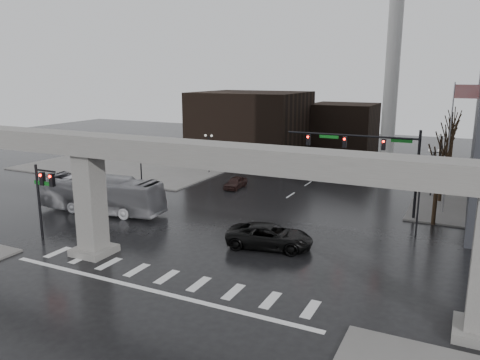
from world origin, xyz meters
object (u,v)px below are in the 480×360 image
(signal_mast_arm, at_px, (374,152))
(pickup_truck, at_px, (270,236))
(city_bus, at_px, (101,194))
(far_car, at_px, (235,183))

(signal_mast_arm, distance_m, pickup_truck, 14.02)
(city_bus, bearing_deg, pickup_truck, -100.40)
(pickup_truck, relative_size, far_car, 1.66)
(city_bus, height_order, far_car, city_bus)
(pickup_truck, xyz_separation_m, far_car, (-10.63, 15.50, -0.23))
(signal_mast_arm, relative_size, city_bus, 0.98)
(signal_mast_arm, height_order, pickup_truck, signal_mast_arm)
(signal_mast_arm, relative_size, far_car, 3.13)
(signal_mast_arm, bearing_deg, city_bus, -155.14)
(pickup_truck, height_order, city_bus, city_bus)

